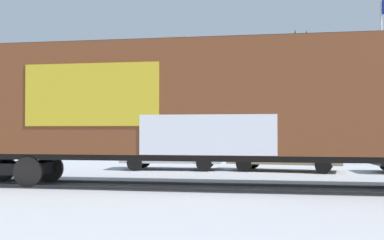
% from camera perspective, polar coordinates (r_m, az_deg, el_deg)
% --- Properties ---
extents(ground_plane, '(260.00, 260.00, 0.00)m').
position_cam_1_polar(ground_plane, '(14.57, 4.02, -7.96)').
color(ground_plane, '#B2B5BC').
extents(track, '(60.02, 3.12, 0.08)m').
position_cam_1_polar(track, '(14.80, -1.92, -7.70)').
color(track, '#4C4742').
rests_on(track, ground_plane).
extents(freight_car, '(18.00, 2.98, 4.49)m').
position_cam_1_polar(freight_car, '(14.53, 2.70, 2.16)').
color(freight_car, brown).
rests_on(freight_car, ground_plane).
extents(hillside, '(148.24, 40.13, 16.50)m').
position_cam_1_polar(hillside, '(80.02, 9.41, 1.76)').
color(hillside, slate).
rests_on(hillside, ground_plane).
extents(parked_car_silver, '(4.44, 2.21, 1.65)m').
position_cam_1_polar(parked_car_silver, '(21.38, -2.45, -3.53)').
color(parked_car_silver, '#B7BABF').
rests_on(parked_car_silver, ground_plane).
extents(parked_car_tan, '(4.87, 2.51, 1.60)m').
position_cam_1_polar(parked_car_tan, '(20.92, 10.82, -3.62)').
color(parked_car_tan, '#9E8966').
rests_on(parked_car_tan, ground_plane).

